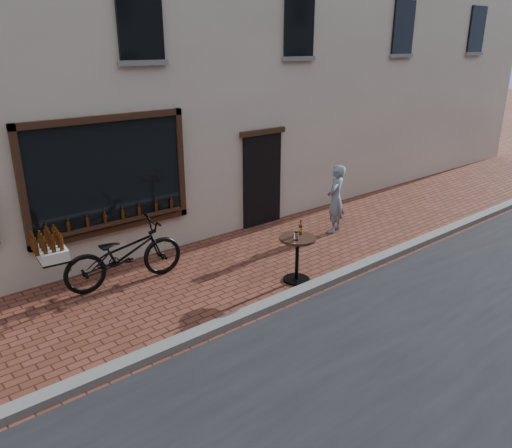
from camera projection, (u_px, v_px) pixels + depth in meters
ground at (306, 300)px, 8.66m from camera, size 90.00×90.00×0.00m
kerb at (298, 293)px, 8.79m from camera, size 90.00×0.25×0.12m
shop_building at (117, 6)px, 11.66m from camera, size 28.00×6.20×10.00m
cargo_bicycle at (121, 254)px, 9.05m from camera, size 2.66×0.98×1.24m
bistro_table at (297, 250)px, 9.17m from camera, size 0.68×0.68×1.16m
pedestrian at (336, 199)px, 11.53m from camera, size 0.68×0.57×1.60m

